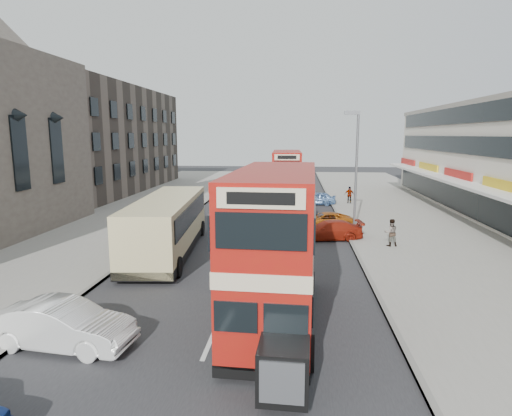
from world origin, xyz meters
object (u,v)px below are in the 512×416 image
at_px(bus_second, 287,179).
at_px(pedestrian_near, 391,232).
at_px(street_lamp, 355,163).
at_px(car_right_b, 325,220).
at_px(car_left_front, 63,325).
at_px(cyclist, 311,210).
at_px(pedestrian_far, 349,195).
at_px(bus_main, 275,247).
at_px(car_right_c, 317,198).
at_px(car_right_a, 329,230).
at_px(coach, 167,223).

height_order(bus_second, pedestrian_near, bus_second).
height_order(street_lamp, car_right_b, street_lamp).
distance_m(car_left_front, cyclist, 22.83).
distance_m(bus_second, pedestrian_far, 6.53).
bearing_deg(bus_main, car_right_c, -93.51).
distance_m(pedestrian_near, pedestrian_far, 16.01).
height_order(bus_main, car_right_c, bus_main).
distance_m(bus_main, car_right_a, 12.94).
relative_size(street_lamp, pedestrian_far, 5.12).
bearing_deg(pedestrian_near, car_right_c, -84.52).
relative_size(pedestrian_near, pedestrian_far, 1.03).
distance_m(street_lamp, cyclist, 6.73).
height_order(car_right_c, pedestrian_far, pedestrian_far).
xyz_separation_m(car_right_a, car_right_b, (-0.03, 3.53, -0.06)).
xyz_separation_m(bus_second, cyclist, (2.04, -5.74, -1.84)).
distance_m(bus_main, car_left_front, 7.25).
relative_size(street_lamp, coach, 0.73).
height_order(car_right_b, cyclist, cyclist).
bearing_deg(car_right_b, car_right_a, -7.09).
bearing_deg(car_right_b, car_right_c, 173.21).
bearing_deg(car_right_b, pedestrian_near, 25.71).
bearing_deg(car_right_c, bus_main, -0.50).
bearing_deg(bus_main, car_right_b, -97.60).
bearing_deg(car_left_front, coach, 6.14).
bearing_deg(car_right_a, coach, -74.06).
bearing_deg(pedestrian_near, car_right_b, -64.35).
height_order(pedestrian_far, cyclist, cyclist).
xyz_separation_m(coach, car_left_front, (-0.04, -10.92, -0.98)).
xyz_separation_m(street_lamp, bus_second, (-4.71, 10.44, -2.17)).
height_order(coach, pedestrian_near, coach).
xyz_separation_m(street_lamp, car_right_a, (-1.72, -1.66, -4.17)).
bearing_deg(bus_second, car_left_front, 75.29).
height_order(coach, cyclist, coach).
height_order(bus_main, pedestrian_near, bus_main).
bearing_deg(street_lamp, car_left_front, -123.69).
height_order(car_left_front, car_right_c, car_left_front).
height_order(car_right_c, pedestrian_near, pedestrian_near).
bearing_deg(cyclist, street_lamp, -54.98).
distance_m(bus_main, cyclist, 19.00).
distance_m(car_left_front, car_right_a, 17.57).
bearing_deg(car_left_front, car_right_b, -20.40).
height_order(pedestrian_near, cyclist, cyclist).
height_order(car_left_front, car_right_b, car_left_front).
distance_m(bus_main, pedestrian_near, 12.48).
xyz_separation_m(coach, cyclist, (8.32, 10.33, -0.94)).
bearing_deg(bus_second, street_lamp, 112.75).
bearing_deg(car_right_c, car_right_a, 5.89).
height_order(bus_main, car_left_front, bus_main).
distance_m(bus_main, coach, 10.72).
bearing_deg(car_right_a, car_right_b, 173.13).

